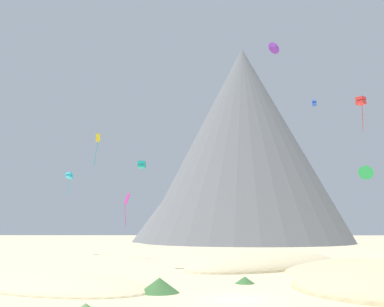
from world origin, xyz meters
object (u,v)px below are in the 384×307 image
object	(u,v)px
kite_cyan_low	(69,176)
kite_yellow_mid	(97,143)
bush_near_left	(245,280)
kite_magenta_low	(127,203)
kite_teal_low	(142,165)
bush_far_left	(318,281)
kite_violet_high	(274,48)
kite_blue_high	(314,103)
bush_low_patch	(159,285)
rock_massif	(235,153)
bush_far_right	(86,307)
bush_scatter_east	(226,269)
kite_green_low	(366,173)
kite_red_mid	(361,101)

from	to	relation	value
kite_cyan_low	kite_yellow_mid	bearing A→B (deg)	-14.19
bush_near_left	kite_yellow_mid	world-z (taller)	kite_yellow_mid
kite_magenta_low	kite_teal_low	size ratio (longest dim) A/B	5.37
bush_far_left	kite_yellow_mid	bearing A→B (deg)	128.65
bush_far_left	kite_violet_high	distance (m)	55.38
kite_blue_high	bush_far_left	bearing A→B (deg)	93.82
bush_near_left	kite_teal_low	distance (m)	18.24
kite_yellow_mid	bush_low_patch	bearing A→B (deg)	-45.94
rock_massif	kite_yellow_mid	world-z (taller)	rock_massif
kite_violet_high	kite_teal_low	world-z (taller)	kite_violet_high
rock_massif	bush_near_left	bearing A→B (deg)	-94.03
bush_near_left	bush_far_right	world-z (taller)	bush_near_left
kite_violet_high	kite_cyan_low	xyz separation A→B (m)	(-34.62, -6.42, -24.24)
bush_scatter_east	kite_cyan_low	xyz separation A→B (m)	(-23.64, 25.78, 12.03)
rock_massif	kite_teal_low	size ratio (longest dim) A/B	90.28
kite_green_low	bush_low_patch	bearing A→B (deg)	69.16
bush_near_left	bush_far_right	bearing A→B (deg)	-129.50
bush_low_patch	kite_violet_high	bearing A→B (deg)	70.47
bush_near_left	kite_blue_high	distance (m)	62.66
kite_violet_high	kite_cyan_low	distance (m)	42.75
bush_low_patch	kite_red_mid	world-z (taller)	kite_red_mid
kite_green_low	rock_massif	bearing A→B (deg)	-57.14
bush_far_right	rock_massif	bearing A→B (deg)	81.24
bush_far_right	bush_scatter_east	size ratio (longest dim) A/B	0.82
bush_far_left	bush_far_right	bearing A→B (deg)	-144.90
kite_yellow_mid	kite_magenta_low	bearing A→B (deg)	-9.88
bush_low_patch	kite_blue_high	world-z (taller)	kite_blue_high
kite_violet_high	kite_red_mid	bearing A→B (deg)	-60.36
kite_blue_high	kite_cyan_low	bearing A→B (deg)	40.84
bush_low_patch	kite_red_mid	distance (m)	52.19
bush_scatter_east	kite_teal_low	distance (m)	13.98
kite_green_low	kite_magenta_low	bearing A→B (deg)	31.13
bush_low_patch	kite_violet_high	xyz separation A→B (m)	(16.12, 45.44, 36.13)
rock_massif	kite_yellow_mid	distance (m)	66.31
kite_cyan_low	bush_far_right	bearing A→B (deg)	-45.84
kite_magenta_low	kite_violet_high	world-z (taller)	kite_violet_high
bush_low_patch	kite_green_low	size ratio (longest dim) A/B	1.06
bush_scatter_east	kite_teal_low	bearing A→B (deg)	162.05
bush_near_left	kite_cyan_low	distance (m)	43.81
bush_far_left	kite_teal_low	distance (m)	22.06
rock_massif	bush_far_left	bearing A→B (deg)	-90.64
kite_violet_high	kite_green_low	distance (m)	27.44
bush_scatter_east	kite_yellow_mid	size ratio (longest dim) A/B	0.27
kite_violet_high	kite_teal_low	distance (m)	43.76
kite_cyan_low	kite_red_mid	bearing A→B (deg)	23.34
bush_near_left	kite_green_low	bearing A→B (deg)	57.49
kite_violet_high	kite_yellow_mid	world-z (taller)	kite_violet_high
bush_near_left	kite_cyan_low	size ratio (longest dim) A/B	0.42
kite_blue_high	kite_teal_low	world-z (taller)	kite_blue_high
kite_red_mid	rock_massif	bearing A→B (deg)	-115.25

